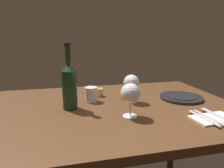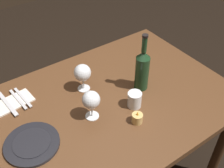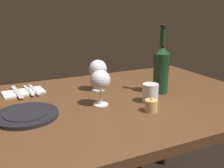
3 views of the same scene
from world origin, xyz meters
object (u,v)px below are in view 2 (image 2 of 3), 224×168
table_knife (7,104)px  folded_napkin (14,102)px  wine_bottle (142,69)px  wine_glass_right (82,73)px  fork_outer (23,97)px  water_tumbler (134,100)px  votive_candle (137,118)px  wine_glass_left (91,100)px  dinner_plate (32,144)px  fork_inner (18,99)px

table_knife → folded_napkin: bearing=180.0°
wine_bottle → wine_glass_right: bearing=-32.7°
wine_glass_right → fork_outer: (0.30, -0.11, -0.10)m
water_tumbler → fork_outer: size_ratio=0.45×
votive_candle → folded_napkin: 0.63m
wine_glass_left → fork_outer: (0.23, -0.31, -0.10)m
fork_outer → wine_glass_right: bearing=159.3°
wine_bottle → dinner_plate: (0.63, 0.02, -0.11)m
wine_glass_right → wine_bottle: (-0.26, 0.17, 0.02)m
fork_inner → fork_outer: bearing=180.0°
dinner_plate → fork_outer: size_ratio=1.34×
wine_glass_right → dinner_plate: size_ratio=0.64×
table_knife → wine_glass_right: bearing=163.4°
fork_inner → folded_napkin: bearing=0.0°
dinner_plate → folded_napkin: size_ratio=1.21×
wine_glass_left → wine_glass_right: 0.21m
folded_napkin → table_knife: 0.03m
wine_glass_right → fork_outer: bearing=-20.7°
wine_glass_left → fork_outer: wine_glass_left is taller
wine_glass_left → table_knife: (0.31, -0.31, -0.10)m
wine_glass_left → votive_candle: wine_glass_left is taller
water_tumbler → folded_napkin: bearing=-36.9°
folded_napkin → fork_inner: bearing=180.0°
wine_glass_left → votive_candle: 0.23m
wine_bottle → votive_candle: bearing=46.3°
wine_glass_left → wine_glass_right: wine_glass_right is taller
wine_glass_left → dinner_plate: bearing=-1.5°
wine_bottle → table_knife: bearing=-23.6°
wine_glass_right → folded_napkin: size_ratio=0.77×
folded_napkin → fork_inner: (-0.02, 0.00, 0.01)m
water_tumbler → wine_glass_right: bearing=-60.9°
wine_glass_right → table_knife: size_ratio=0.73×
votive_candle → table_knife: size_ratio=0.32×
votive_candle → fork_inner: (0.41, -0.46, -0.01)m
fork_inner → fork_outer: size_ratio=1.00×
water_tumbler → dinner_plate: (0.51, -0.07, -0.03)m
dinner_plate → folded_napkin: (-0.03, -0.30, -0.00)m
dinner_plate → table_knife: 0.30m
fork_inner → votive_candle: bearing=131.5°
votive_candle → wine_bottle: bearing=-133.7°
folded_napkin → wine_glass_left: bearing=131.9°
water_tumbler → fork_outer: 0.57m
water_tumbler → dinner_plate: bearing=-7.4°
wine_bottle → folded_napkin: bearing=-24.7°
water_tumbler → fork_inner: 0.59m
fork_outer → dinner_plate: bearing=75.6°
folded_napkin → fork_outer: (-0.05, 0.00, 0.01)m
dinner_plate → fork_outer: (-0.08, -0.30, 0.00)m
fork_outer → table_knife: bearing=0.0°
folded_napkin → table_knife: (0.03, 0.00, 0.01)m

